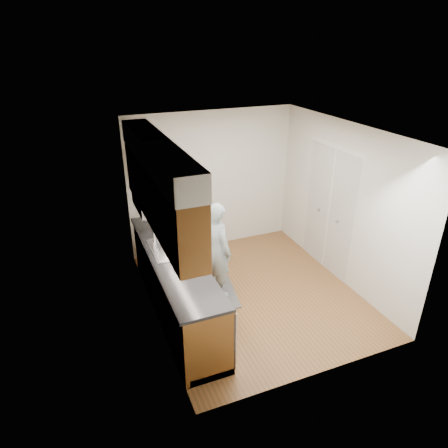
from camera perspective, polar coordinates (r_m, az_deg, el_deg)
name	(u,v)px	position (r m, az deg, el deg)	size (l,w,h in m)	color
floor	(252,293)	(6.27, 4.09, -9.82)	(3.50, 3.50, 0.00)	brown
ceiling	(258,131)	(5.25, 4.94, 13.10)	(3.50, 3.50, 0.00)	white
wall_left	(150,238)	(5.21, -10.51, -1.99)	(0.02, 3.50, 2.50)	silver
wall_right	(343,204)	(6.41, 16.61, 2.69)	(0.02, 3.50, 2.50)	silver
wall_back	(212,182)	(7.14, -1.74, 6.07)	(3.00, 0.02, 2.50)	silver
counter	(176,283)	(5.65, -6.90, -8.36)	(0.64, 2.80, 1.30)	brown
upper_cabinets	(158,184)	(5.01, -9.37, 5.68)	(0.47, 2.80, 1.21)	brown
closet_door	(329,211)	(6.70, 14.76, 1.83)	(0.02, 1.22, 2.05)	silver
floor_mat	(218,292)	(6.26, -0.91, -9.74)	(0.53, 0.90, 0.02)	slate
person	(217,244)	(5.81, -0.96, -2.85)	(0.60, 0.40, 1.69)	#8EA6AD
soap_bottle_a	(157,223)	(5.98, -9.57, 0.11)	(0.12, 0.12, 0.30)	silver
soap_bottle_b	(172,223)	(6.09, -7.48, 0.10)	(0.08, 0.08, 0.18)	silver
soap_bottle_c	(161,218)	(6.29, -8.93, 0.86)	(0.14, 0.14, 0.18)	silver
soda_can	(169,232)	(5.88, -7.90, -1.19)	(0.07, 0.07, 0.12)	red
steel_can	(163,228)	(6.02, -8.76, -0.58)	(0.07, 0.07, 0.13)	#A5A5AA
dish_rack	(187,259)	(5.23, -5.29, -5.03)	(0.36, 0.30, 0.06)	black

